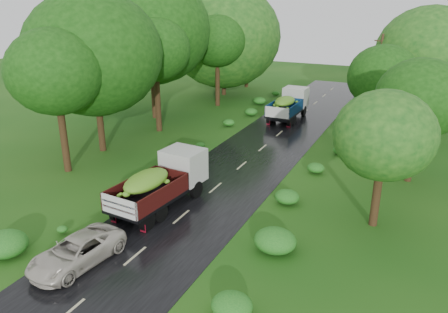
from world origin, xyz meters
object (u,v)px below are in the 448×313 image
Objects in this scene: truck_far at (289,103)px; utility_pole at (378,79)px; car at (77,251)px; truck_near at (163,180)px.

truck_far is 0.80× the size of utility_pole.
utility_pole is at bearing 79.83° from car.
utility_pole is at bearing 74.49° from truck_near.
truck_far is at bearing 94.18° from car.
truck_far is (0.81, 20.01, -0.03)m from truck_near.
car is at bearing -91.48° from truck_far.
utility_pole reaches higher than truck_near.
car is at bearing -87.80° from truck_near.
truck_near is 1.04× the size of truck_far.
truck_far is at bearing 92.76° from truck_near.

